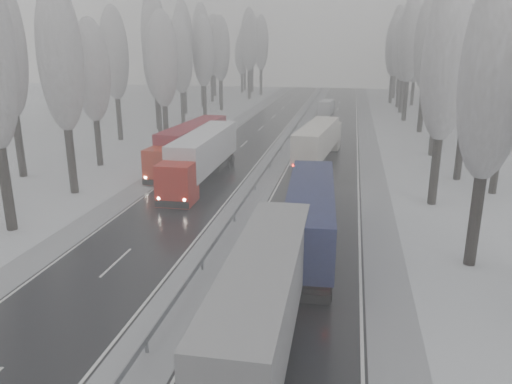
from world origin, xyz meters
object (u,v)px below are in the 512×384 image
(truck_blue_box, at_px, (311,210))
(truck_cream_box, at_px, (319,140))
(truck_red_white, at_px, (201,155))
(truck_grey_tarp, at_px, (267,284))
(box_truck_distant, at_px, (326,107))
(truck_red_red, at_px, (190,143))

(truck_blue_box, height_order, truck_cream_box, truck_blue_box)
(truck_blue_box, relative_size, truck_red_white, 0.96)
(truck_grey_tarp, bearing_deg, box_truck_distant, 90.36)
(truck_grey_tarp, relative_size, truck_red_red, 1.01)
(truck_cream_box, bearing_deg, truck_red_white, -128.21)
(truck_cream_box, relative_size, truck_red_red, 0.98)
(truck_grey_tarp, xyz_separation_m, truck_cream_box, (-0.07, 33.46, -0.09))
(truck_blue_box, bearing_deg, box_truck_distant, 88.78)
(truck_cream_box, relative_size, box_truck_distant, 2.37)
(truck_grey_tarp, distance_m, truck_red_red, 31.73)
(truck_grey_tarp, height_order, box_truck_distant, truck_grey_tarp)
(truck_red_red, bearing_deg, truck_cream_box, 23.46)
(truck_grey_tarp, distance_m, box_truck_distant, 70.37)
(truck_red_white, bearing_deg, truck_blue_box, -50.45)
(truck_blue_box, relative_size, box_truck_distant, 2.42)
(truck_cream_box, distance_m, box_truck_distant, 36.92)
(box_truck_distant, xyz_separation_m, truck_red_red, (-11.68, -41.35, 1.21))
(truck_grey_tarp, xyz_separation_m, box_truck_distant, (-1.20, 70.35, -1.23))
(truck_grey_tarp, bearing_deg, truck_blue_box, 83.72)
(truck_blue_box, distance_m, truck_red_red, 23.40)
(box_truck_distant, relative_size, truck_red_red, 0.41)
(truck_grey_tarp, xyz_separation_m, truck_blue_box, (1.01, 10.16, -0.03))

